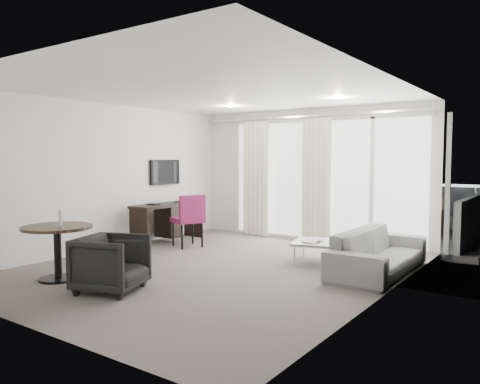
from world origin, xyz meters
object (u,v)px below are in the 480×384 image
Objects in this scene: desk at (168,223)px; sofa at (379,251)px; rattan_chair_a at (363,214)px; tub_armchair at (111,263)px; desk_chair at (187,220)px; round_table at (58,253)px; rattan_chair_b at (428,218)px; coffee_table at (319,252)px.

desk is 0.77× the size of sofa.
sofa is 2.59× the size of rattan_chair_a.
tub_armchair is (1.81, -2.88, -0.03)m from desk.
desk_chair is at bearing -135.23° from rattan_chair_a.
sofa is at bearing 40.10° from round_table.
rattan_chair_b is at bearing 41.13° from desk.
round_table is (0.79, -2.93, -0.01)m from desk.
tub_armchair reaches higher than sofa.
sofa is 2.59× the size of rattan_chair_b.
desk is at bearing -169.37° from desk_chair.
tub_armchair is at bearing -113.07° from rattan_chair_a.
rattan_chair_a is at bearing -179.68° from rattan_chair_b.
desk_chair reaches higher than rattan_chair_b.
sofa is at bearing -0.98° from desk.
rattan_chair_a is (1.88, 6.32, 0.04)m from round_table.
desk is at bearing -179.72° from coffee_table.
round_table is 0.44× the size of sofa.
desk is 1.98× the size of rattan_chair_a.
desk is 2.10× the size of tub_armchair.
round_table is at bearing 130.10° from sofa.
rattan_chair_a reaches higher than round_table.
sofa reaches higher than coffee_table.
desk_chair reaches higher than tub_armchair.
rattan_chair_b reaches higher than coffee_table.
rattan_chair_b is (3.22, 6.44, 0.04)m from round_table.
coffee_table is 3.42m from rattan_chair_a.
rattan_chair_a reaches higher than desk.
coffee_table is at bearing -107.85° from rattan_chair_b.
coffee_table is 0.36× the size of sofa.
tub_armchair is (1.02, 0.05, -0.02)m from round_table.
desk_chair is at bearing -13.07° from desk.
round_table is 1.13× the size of rattan_chair_a.
coffee_table is (2.42, 2.95, -0.20)m from round_table.
rattan_chair_b is (-0.17, 3.58, 0.10)m from sofa.
coffee_table is at bearing -45.65° from tub_armchair.
desk_chair is 3.56m from sofa.
rattan_chair_b is at bearing 63.39° from round_table.
rattan_chair_a is (0.86, 6.26, 0.06)m from tub_armchair.
sofa is (3.55, 0.08, -0.18)m from desk_chair.
sofa is at bearing -5.11° from coffee_table.
round_table is at bearing -121.49° from rattan_chair_b.
round_table is (0.15, -2.79, -0.12)m from desk_chair.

